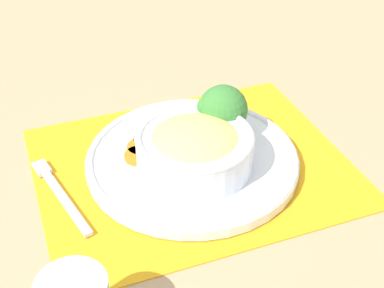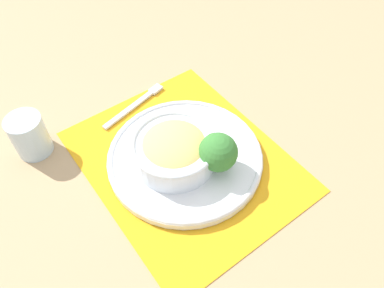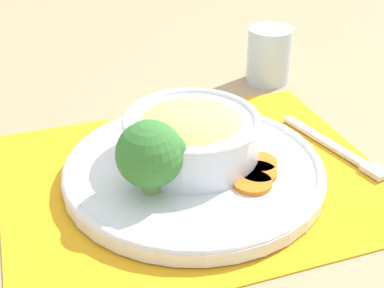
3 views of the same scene
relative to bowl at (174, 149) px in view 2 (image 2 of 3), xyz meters
The scene contains 10 objects.
ground_plane 0.06m from the bowl, 70.71° to the left, with size 4.00×4.00×0.00m, color tan.
placemat 0.06m from the bowl, 70.71° to the left, with size 0.51×0.43×0.00m.
plate 0.04m from the bowl, 70.71° to the left, with size 0.32×0.32×0.02m.
bowl is the anchor object (origin of this frame).
broccoli_floret 0.09m from the bowl, 32.29° to the left, with size 0.08×0.08×0.09m.
carrot_slice_near 0.10m from the bowl, 111.33° to the left, with size 0.05×0.05×0.01m.
carrot_slice_middle 0.10m from the bowl, 124.69° to the left, with size 0.05×0.05×0.01m.
carrot_slice_far 0.09m from the bowl, 138.70° to the left, with size 0.05×0.05×0.01m.
water_glass 0.30m from the bowl, 142.07° to the right, with size 0.07×0.07×0.09m.
fork 0.21m from the bowl, 162.36° to the left, with size 0.03×0.18×0.01m.
Camera 2 is at (0.35, -0.32, 0.63)m, focal length 35.00 mm.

